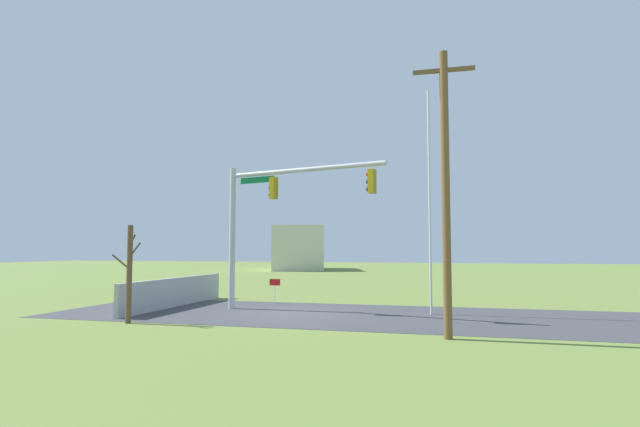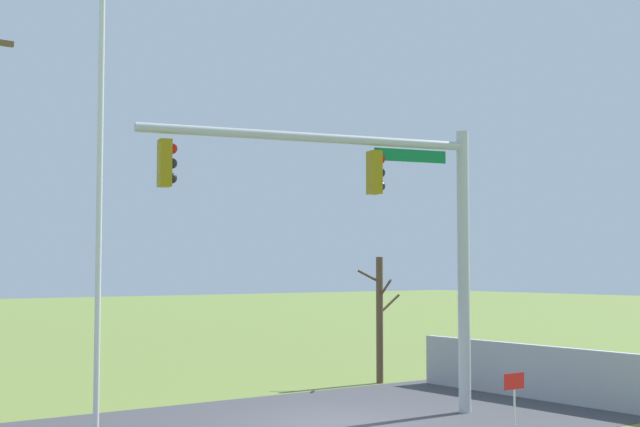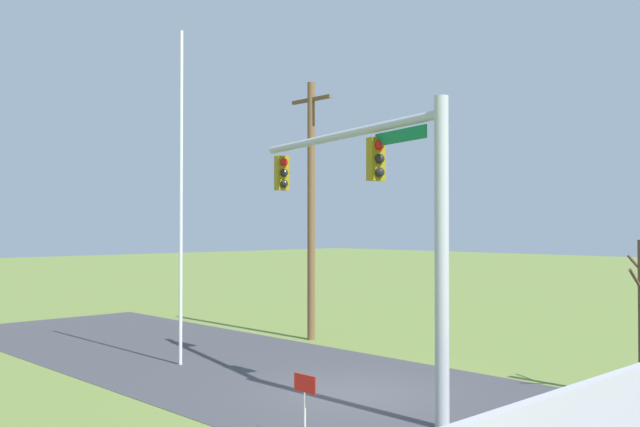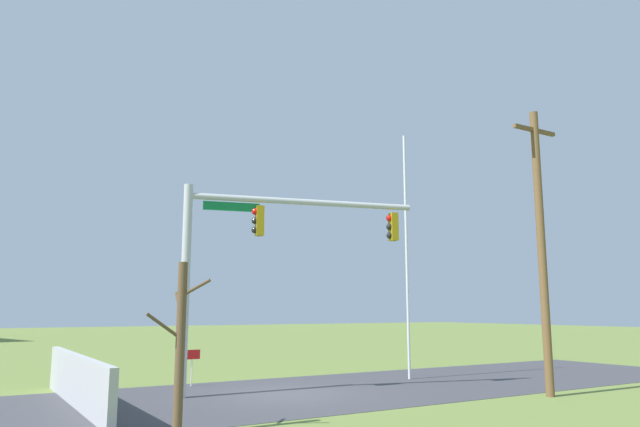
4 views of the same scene
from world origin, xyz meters
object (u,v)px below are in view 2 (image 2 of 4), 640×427
(bare_tree, at_px, (380,318))
(flagpole, at_px, (100,182))
(signal_mast, at_px, (381,210))
(open_sign, at_px, (514,389))

(bare_tree, bearing_deg, flagpole, -153.47)
(signal_mast, bearing_deg, bare_tree, 50.25)
(signal_mast, height_order, bare_tree, signal_mast)
(open_sign, bearing_deg, bare_tree, 68.73)
(bare_tree, relative_size, open_sign, 2.96)
(flagpole, distance_m, bare_tree, 12.28)
(flagpole, height_order, open_sign, flagpole)
(signal_mast, distance_m, open_sign, 4.82)
(signal_mast, distance_m, bare_tree, 6.56)
(flagpole, xyz_separation_m, bare_tree, (10.68, 5.33, -2.88))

